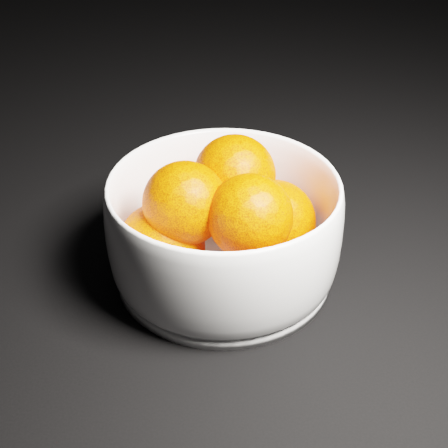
{
  "coord_description": "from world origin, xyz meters",
  "views": [
    {
      "loc": [
        -0.24,
        -0.53,
        0.39
      ],
      "look_at": [
        -0.25,
        -0.06,
        0.06
      ],
      "focal_mm": 50.0,
      "sensor_mm": 36.0,
      "label": 1
    }
  ],
  "objects": [
    {
      "name": "bowl",
      "position": [
        -0.25,
        -0.06,
        0.05
      ],
      "size": [
        0.22,
        0.22,
        0.11
      ],
      "rotation": [
        0.0,
        0.0,
        -0.37
      ],
      "color": "white",
      "rests_on": "ground"
    },
    {
      "name": "orange_pile",
      "position": [
        -0.25,
        -0.06,
        0.07
      ],
      "size": [
        0.19,
        0.17,
        0.12
      ],
      "color": "#FF4502",
      "rests_on": "bowl"
    }
  ]
}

